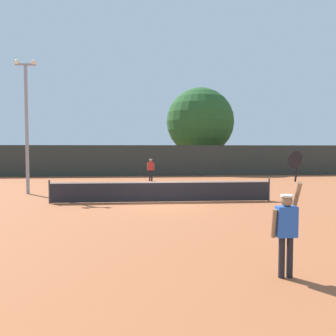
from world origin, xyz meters
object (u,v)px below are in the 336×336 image
object	(u,v)px
parked_car_near	(72,165)
player_receiving	(151,168)
light_pole	(26,117)
parked_car_mid	(167,164)
large_tree	(200,122)
player_serving	(287,223)
tennis_ball	(134,195)

from	to	relation	value
parked_car_near	player_receiving	bearing A→B (deg)	-59.78
light_pole	parked_car_near	world-z (taller)	light_pole
parked_car_near	parked_car_mid	size ratio (longest dim) A/B	1.03
large_tree	player_receiving	bearing A→B (deg)	-118.87
large_tree	parked_car_mid	size ratio (longest dim) A/B	2.13
large_tree	parked_car_near	world-z (taller)	large_tree
parked_car_near	large_tree	bearing A→B (deg)	-8.68
player_serving	player_receiving	xyz separation A→B (m)	(-1.89, 20.70, -0.00)
light_pole	large_tree	bearing A→B (deg)	54.08
player_serving	tennis_ball	world-z (taller)	player_serving
parked_car_mid	tennis_ball	bearing A→B (deg)	-100.98
player_serving	player_receiving	bearing A→B (deg)	95.21
player_receiving	parked_car_near	world-z (taller)	player_receiving
tennis_ball	parked_car_mid	distance (m)	22.32
player_serving	large_tree	xyz separation A→B (m)	(3.80, 31.01, 4.40)
tennis_ball	parked_car_near	size ratio (longest dim) A/B	0.02
light_pole	parked_car_mid	xyz separation A→B (m)	(9.42, 20.87, -3.45)
tennis_ball	light_pole	xyz separation A→B (m)	(-5.84, 1.16, 4.19)
light_pole	large_tree	size ratio (longest dim) A/B	0.81
player_receiving	light_pole	xyz separation A→B (m)	(-7.05, -7.26, 3.17)
light_pole	tennis_ball	bearing A→B (deg)	-11.18
player_receiving	light_pole	world-z (taller)	light_pole
large_tree	parked_car_near	bearing A→B (deg)	177.81
player_receiving	light_pole	distance (m)	10.60
player_receiving	light_pole	bearing A→B (deg)	45.85
light_pole	parked_car_near	bearing A→B (deg)	93.29
player_receiving	large_tree	size ratio (longest dim) A/B	0.19
light_pole	large_tree	world-z (taller)	large_tree
player_receiving	large_tree	bearing A→B (deg)	-118.87
player_receiving	large_tree	distance (m)	12.58
tennis_ball	parked_car_near	world-z (taller)	parked_car_near
tennis_ball	large_tree	size ratio (longest dim) A/B	0.01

